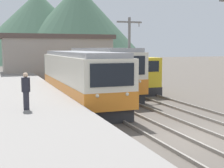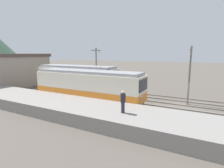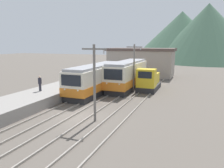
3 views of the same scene
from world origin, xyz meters
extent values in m
plane|color=#564F47|center=(0.00, 0.00, 0.00)|extent=(200.00, 200.00, 0.00)
cube|color=gray|center=(-6.25, 0.00, 0.52)|extent=(4.50, 54.00, 1.05)
cube|color=gray|center=(-3.32, 0.00, 0.07)|extent=(0.10, 60.00, 0.14)
cube|color=gray|center=(-1.88, 0.00, 0.07)|extent=(0.10, 60.00, 0.14)
cube|color=gray|center=(-0.52, 0.00, 0.07)|extent=(0.10, 60.00, 0.14)
cube|color=gray|center=(0.92, 0.00, 0.07)|extent=(0.10, 60.00, 0.14)
cube|color=#28282B|center=(-2.60, 9.34, 0.35)|extent=(2.58, 11.84, 0.70)
cube|color=silver|center=(-2.60, 9.34, 1.98)|extent=(2.80, 12.34, 2.55)
cube|color=orange|center=(-2.60, 9.34, 1.16)|extent=(2.84, 12.38, 0.92)
cube|color=black|center=(-2.60, 3.14, 2.49)|extent=(2.24, 0.06, 1.12)
sphere|color=silver|center=(-3.37, 3.13, 1.52)|extent=(0.18, 0.18, 0.18)
sphere|color=silver|center=(-1.83, 3.13, 1.52)|extent=(0.18, 0.18, 0.18)
cube|color=#939399|center=(-2.60, 9.34, 3.39)|extent=(2.46, 11.84, 0.28)
cube|color=#28282B|center=(0.20, 13.15, 0.35)|extent=(2.58, 10.67, 0.70)
cube|color=silver|center=(0.20, 13.15, 2.09)|extent=(2.80, 11.12, 2.78)
cube|color=orange|center=(0.20, 13.15, 1.20)|extent=(2.84, 11.16, 1.00)
cube|color=black|center=(0.20, 7.56, 2.65)|extent=(2.24, 0.06, 1.22)
sphere|color=silver|center=(-0.57, 7.55, 1.59)|extent=(0.18, 0.18, 0.18)
sphere|color=silver|center=(0.97, 7.55, 1.59)|extent=(0.18, 0.18, 0.18)
cube|color=#939399|center=(0.20, 13.15, 3.62)|extent=(2.46, 10.67, 0.28)
cube|color=#28282B|center=(3.20, 13.26, 0.35)|extent=(2.40, 5.33, 0.70)
cube|color=gold|center=(3.20, 11.45, 1.85)|extent=(2.28, 1.71, 2.30)
cube|color=black|center=(3.20, 10.57, 2.36)|extent=(1.68, 0.04, 0.83)
cube|color=gold|center=(3.20, 14.11, 1.40)|extent=(1.92, 3.52, 1.40)
cylinder|color=black|center=(3.20, 14.11, 2.35)|extent=(0.16, 0.16, 0.50)
cylinder|color=slate|center=(1.70, 10.99, 3.02)|extent=(0.20, 0.20, 6.05)
cube|color=slate|center=(1.70, 10.99, 5.70)|extent=(2.00, 0.12, 0.12)
cylinder|color=#B2B2B7|center=(2.50, 10.99, 5.50)|extent=(0.10, 0.10, 0.30)
cylinder|color=#282833|center=(-6.62, 3.37, 1.44)|extent=(0.26, 0.26, 0.79)
cylinder|color=#23232D|center=(-6.62, 3.37, 2.16)|extent=(0.38, 0.38, 0.64)
sphere|color=beige|center=(-6.62, 3.37, 2.59)|extent=(0.22, 0.22, 0.22)
cube|color=gray|center=(-1.06, 26.00, 2.39)|extent=(12.00, 6.00, 4.77)
cube|color=#51423D|center=(-1.06, 26.00, 5.02)|extent=(12.60, 6.30, 0.50)
cone|color=#3D5B47|center=(11.56, 65.21, 9.56)|extent=(35.56, 35.56, 19.12)
cone|color=#3D5B47|center=(2.89, 72.12, 8.97)|extent=(37.38, 37.38, 17.94)
camera|label=1|loc=(-7.83, -10.79, 3.79)|focal=50.00mm
camera|label=2|loc=(-17.74, -1.60, 5.30)|focal=28.00mm
camera|label=3|loc=(8.99, -15.34, 6.08)|focal=35.00mm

